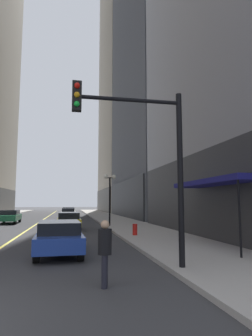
% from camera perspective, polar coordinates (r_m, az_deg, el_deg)
% --- Properties ---
extents(ground_plane, '(200.00, 200.00, 0.00)m').
position_cam_1_polar(ground_plane, '(40.73, -15.41, -9.41)').
color(ground_plane, '#38383A').
extents(sidewalk_right, '(4.50, 78.00, 0.15)m').
position_cam_1_polar(sidewalk_right, '(40.94, -3.66, -9.51)').
color(sidewalk_right, '#ADA8A0').
rests_on(sidewalk_right, ground).
extents(lane_centre_stripe, '(0.16, 70.00, 0.01)m').
position_cam_1_polar(lane_centre_stripe, '(40.73, -15.41, -9.40)').
color(lane_centre_stripe, '#E5D64C').
rests_on(lane_centre_stripe, ground).
extents(building_right_far, '(15.04, 26.00, 86.46)m').
position_cam_1_polar(building_right_far, '(78.79, 1.76, 24.69)').
color(building_right_far, '#B7AD99').
rests_on(building_right_far, ground).
extents(storefront_awning_right, '(1.60, 6.49, 3.12)m').
position_cam_1_polar(storefront_awning_right, '(14.29, 16.84, -2.73)').
color(storefront_awning_right, navy).
rests_on(storefront_awning_right, ground).
extents(car_blue, '(1.91, 4.50, 1.32)m').
position_cam_1_polar(car_blue, '(12.31, -12.89, -12.84)').
color(car_blue, navy).
rests_on(car_blue, ground).
extents(car_yellow, '(1.79, 4.38, 1.32)m').
position_cam_1_polar(car_yellow, '(22.85, -11.11, -9.99)').
color(car_yellow, yellow).
rests_on(car_yellow, ground).
extents(car_green, '(1.91, 4.56, 1.32)m').
position_cam_1_polar(car_green, '(31.66, -21.73, -8.70)').
color(car_green, '#196038').
rests_on(car_green, ground).
extents(car_white, '(2.02, 4.53, 1.32)m').
position_cam_1_polar(car_white, '(40.49, -11.12, -8.52)').
color(car_white, silver).
rests_on(car_white, ground).
extents(car_navy, '(2.03, 4.55, 1.32)m').
position_cam_1_polar(car_navy, '(47.87, -11.16, -8.22)').
color(car_navy, '#141E4C').
rests_on(car_navy, ground).
extents(pedestrian_in_black_coat, '(0.41, 0.41, 1.62)m').
position_cam_1_polar(pedestrian_in_black_coat, '(7.51, -4.15, -15.30)').
color(pedestrian_in_black_coat, black).
rests_on(pedestrian_in_black_coat, ground).
extents(traffic_light_near_right, '(3.43, 0.35, 5.65)m').
position_cam_1_polar(traffic_light_near_right, '(8.97, 4.16, 4.08)').
color(traffic_light_near_right, black).
rests_on(traffic_light_near_right, ground).
extents(street_lamp_right_mid, '(1.06, 0.36, 4.43)m').
position_cam_1_polar(street_lamp_right_mid, '(24.88, -3.18, -3.98)').
color(street_lamp_right_mid, black).
rests_on(street_lamp_right_mid, ground).
extents(fire_hydrant_right, '(0.28, 0.28, 0.80)m').
position_cam_1_polar(fire_hydrant_right, '(17.67, 1.75, -12.13)').
color(fire_hydrant_right, red).
rests_on(fire_hydrant_right, ground).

